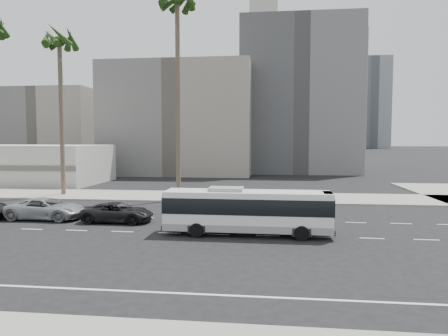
# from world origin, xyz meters

# --- Properties ---
(ground) EXTENTS (700.00, 700.00, 0.00)m
(ground) POSITION_xyz_m (0.00, 0.00, 0.00)
(ground) COLOR black
(ground) RESTS_ON ground
(sidewalk_north) EXTENTS (120.00, 7.00, 0.15)m
(sidewalk_north) POSITION_xyz_m (0.00, 15.50, 0.07)
(sidewalk_north) COLOR gray
(sidewalk_north) RESTS_ON ground
(commercial_low) EXTENTS (22.00, 12.16, 5.00)m
(commercial_low) POSITION_xyz_m (-30.00, 25.99, 2.50)
(commercial_low) COLOR beige
(commercial_low) RESTS_ON ground
(midrise_beige_west) EXTENTS (24.00, 18.00, 18.00)m
(midrise_beige_west) POSITION_xyz_m (-12.00, 45.00, 9.00)
(midrise_beige_west) COLOR slate
(midrise_beige_west) RESTS_ON ground
(midrise_gray_center) EXTENTS (20.00, 20.00, 26.00)m
(midrise_gray_center) POSITION_xyz_m (8.00, 52.00, 13.00)
(midrise_gray_center) COLOR #515253
(midrise_gray_center) RESTS_ON ground
(midrise_beige_far) EXTENTS (18.00, 16.00, 15.00)m
(midrise_beige_far) POSITION_xyz_m (-38.00, 50.00, 7.50)
(midrise_beige_far) COLOR slate
(midrise_beige_far) RESTS_ON ground
(civic_tower) EXTENTS (42.00, 42.00, 129.00)m
(civic_tower) POSITION_xyz_m (-2.00, 250.00, 38.83)
(civic_tower) COLOR beige
(civic_tower) RESTS_ON ground
(highrise_right) EXTENTS (26.00, 26.00, 70.00)m
(highrise_right) POSITION_xyz_m (45.00, 230.00, 35.00)
(highrise_right) COLOR slate
(highrise_right) RESTS_ON ground
(highrise_far) EXTENTS (22.00, 22.00, 60.00)m
(highrise_far) POSITION_xyz_m (70.00, 260.00, 30.00)
(highrise_far) COLOR slate
(highrise_far) RESTS_ON ground
(city_bus) EXTENTS (9.97, 2.44, 2.86)m
(city_bus) POSITION_xyz_m (1.76, 0.12, 1.50)
(city_bus) COLOR white
(city_bus) RESTS_ON ground
(car_a) EXTENTS (2.29, 4.89, 1.35)m
(car_a) POSITION_xyz_m (-7.39, 2.86, 0.68)
(car_a) COLOR black
(car_a) RESTS_ON ground
(car_b) EXTENTS (2.58, 5.52, 1.53)m
(car_b) POSITION_xyz_m (-12.89, 3.26, 0.76)
(car_b) COLOR #929497
(car_b) RESTS_ON ground
(palm_near) EXTENTS (5.96, 5.96, 20.04)m
(palm_near) POSITION_xyz_m (-5.50, 13.40, 18.15)
(palm_near) COLOR brown
(palm_near) RESTS_ON ground
(palm_mid) EXTENTS (5.46, 5.46, 16.86)m
(palm_mid) POSITION_xyz_m (-17.89, 15.00, 15.17)
(palm_mid) COLOR brown
(palm_mid) RESTS_ON ground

